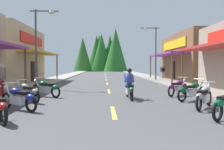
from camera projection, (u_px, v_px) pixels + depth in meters
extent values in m
cube|color=#4C4C4F|center=(107.00, 80.00, 27.63)|extent=(9.71, 82.85, 0.10)
cube|color=#9E9991|center=(53.00, 80.00, 27.40)|extent=(2.53, 82.85, 0.12)
cube|color=gray|center=(159.00, 79.00, 27.85)|extent=(2.53, 82.85, 0.12)
cube|color=#E0C64C|center=(113.00, 112.00, 8.65)|extent=(0.16, 2.40, 0.01)
cube|color=#E0C64C|center=(109.00, 91.00, 15.54)|extent=(0.16, 2.40, 0.01)
cube|color=#E0C64C|center=(107.00, 84.00, 22.12)|extent=(0.16, 2.40, 0.01)
cube|color=#E0C64C|center=(106.00, 80.00, 27.86)|extent=(0.16, 2.40, 0.01)
cube|color=#E0C64C|center=(106.00, 77.00, 33.79)|extent=(0.16, 2.40, 0.01)
cube|color=#E0C64C|center=(106.00, 76.00, 39.17)|extent=(0.16, 2.40, 0.01)
cube|color=#E0C64C|center=(105.00, 74.00, 45.47)|extent=(0.16, 2.40, 0.01)
cube|color=#E0C64C|center=(105.00, 73.00, 51.03)|extent=(0.16, 2.40, 0.01)
cube|color=#E0C64C|center=(105.00, 72.00, 57.92)|extent=(0.16, 2.40, 0.01)
cylinder|color=brown|center=(25.00, 70.00, 16.58)|extent=(0.14, 0.14, 2.82)
cube|color=gold|center=(41.00, 53.00, 23.56)|extent=(1.80, 8.86, 0.16)
cylinder|color=brown|center=(37.00, 69.00, 19.43)|extent=(0.14, 0.14, 2.82)
cylinder|color=brown|center=(57.00, 68.00, 27.87)|extent=(0.14, 0.14, 2.82)
cube|color=red|center=(33.00, 40.00, 23.48)|extent=(0.10, 6.89, 0.90)
cube|color=black|center=(33.00, 72.00, 23.61)|extent=(0.08, 1.10, 2.10)
cylinder|color=brown|center=(182.00, 69.00, 18.57)|extent=(0.14, 0.14, 2.82)
cube|color=brown|center=(207.00, 58.00, 26.33)|extent=(7.36, 11.27, 5.11)
cube|color=#8C338C|center=(166.00, 54.00, 26.15)|extent=(1.80, 10.15, 0.16)
cylinder|color=brown|center=(172.00, 69.00, 21.32)|extent=(0.14, 0.14, 2.82)
cylinder|color=brown|center=(151.00, 68.00, 31.05)|extent=(0.14, 0.14, 2.82)
cube|color=yellow|center=(173.00, 45.00, 26.14)|extent=(0.10, 7.89, 0.90)
cube|color=black|center=(173.00, 71.00, 26.26)|extent=(0.08, 1.10, 2.10)
cylinder|color=#474C51|center=(36.00, 49.00, 17.31)|extent=(0.14, 0.14, 5.73)
cylinder|color=#474C51|center=(44.00, 11.00, 17.22)|extent=(2.06, 0.10, 0.10)
ellipsoid|color=silver|center=(52.00, 12.00, 17.24)|extent=(0.50, 0.30, 0.24)
cylinder|color=#474C51|center=(156.00, 54.00, 25.54)|extent=(0.14, 0.14, 5.78)
cylinder|color=#474C51|center=(150.00, 28.00, 25.41)|extent=(2.06, 0.10, 0.10)
ellipsoid|color=silver|center=(145.00, 29.00, 25.39)|extent=(0.50, 0.30, 0.24)
torus|color=black|center=(218.00, 111.00, 7.20)|extent=(0.56, 0.49, 0.64)
ellipsoid|color=#0C5933|center=(219.00, 104.00, 7.23)|extent=(0.49, 0.47, 0.24)
torus|color=black|center=(209.00, 98.00, 10.09)|extent=(0.47, 0.57, 0.64)
torus|color=black|center=(199.00, 103.00, 8.87)|extent=(0.47, 0.57, 0.64)
cube|color=silver|center=(204.00, 98.00, 9.48)|extent=(0.65, 0.73, 0.32)
ellipsoid|color=#99999E|center=(206.00, 90.00, 9.63)|extent=(0.59, 0.64, 0.28)
cube|color=black|center=(203.00, 92.00, 9.26)|extent=(0.59, 0.65, 0.12)
ellipsoid|color=#99999E|center=(199.00, 96.00, 8.90)|extent=(0.46, 0.50, 0.24)
cylinder|color=silver|center=(208.00, 91.00, 9.97)|extent=(0.27, 0.33, 0.71)
cylinder|color=silver|center=(208.00, 82.00, 9.86)|extent=(0.50, 0.40, 0.04)
sphere|color=white|center=(209.00, 86.00, 10.09)|extent=(0.16, 0.16, 0.16)
torus|color=black|center=(202.00, 93.00, 12.00)|extent=(0.59, 0.43, 0.64)
torus|color=black|center=(182.00, 95.00, 11.14)|extent=(0.59, 0.43, 0.64)
cube|color=silver|center=(192.00, 92.00, 11.57)|extent=(0.74, 0.61, 0.32)
ellipsoid|color=#0C5933|center=(195.00, 86.00, 11.67)|extent=(0.64, 0.57, 0.28)
cube|color=black|center=(189.00, 87.00, 11.41)|extent=(0.66, 0.56, 0.12)
ellipsoid|color=#0C5933|center=(183.00, 90.00, 11.16)|extent=(0.50, 0.44, 0.24)
cylinder|color=silver|center=(200.00, 87.00, 11.91)|extent=(0.35, 0.25, 0.71)
cylinder|color=silver|center=(199.00, 79.00, 11.82)|extent=(0.36, 0.53, 0.04)
sphere|color=white|center=(202.00, 82.00, 11.99)|extent=(0.16, 0.16, 0.16)
torus|color=black|center=(184.00, 89.00, 13.95)|extent=(0.53, 0.52, 0.64)
torus|color=black|center=(171.00, 91.00, 12.87)|extent=(0.53, 0.52, 0.64)
cube|color=silver|center=(178.00, 89.00, 13.41)|extent=(0.70, 0.69, 0.32)
ellipsoid|color=#721972|center=(180.00, 83.00, 13.54)|extent=(0.63, 0.62, 0.28)
cube|color=black|center=(176.00, 84.00, 13.22)|extent=(0.63, 0.62, 0.12)
ellipsoid|color=#721972|center=(172.00, 87.00, 12.90)|extent=(0.48, 0.48, 0.24)
cylinder|color=silver|center=(183.00, 84.00, 13.85)|extent=(0.31, 0.30, 0.71)
cylinder|color=silver|center=(183.00, 77.00, 13.74)|extent=(0.45, 0.46, 0.04)
sphere|color=white|center=(185.00, 80.00, 13.95)|extent=(0.16, 0.16, 0.16)
torus|color=black|center=(3.00, 115.00, 6.72)|extent=(0.48, 0.56, 0.64)
ellipsoid|color=#A51414|center=(3.00, 106.00, 6.75)|extent=(0.46, 0.49, 0.24)
torus|color=black|center=(7.00, 100.00, 9.45)|extent=(0.58, 0.45, 0.64)
torus|color=black|center=(31.00, 104.00, 8.62)|extent=(0.58, 0.45, 0.64)
cube|color=silver|center=(18.00, 100.00, 9.03)|extent=(0.73, 0.63, 0.32)
ellipsoid|color=navy|center=(15.00, 91.00, 9.13)|extent=(0.64, 0.59, 0.28)
cube|color=black|center=(22.00, 93.00, 8.88)|extent=(0.65, 0.58, 0.12)
ellipsoid|color=navy|center=(30.00, 97.00, 8.64)|extent=(0.50, 0.45, 0.24)
cylinder|color=silver|center=(8.00, 92.00, 9.36)|extent=(0.34, 0.26, 0.71)
cylinder|color=silver|center=(10.00, 83.00, 9.28)|extent=(0.38, 0.51, 0.04)
sphere|color=white|center=(6.00, 87.00, 9.44)|extent=(0.16, 0.16, 0.16)
torus|color=black|center=(18.00, 94.00, 11.51)|extent=(0.54, 0.51, 0.64)
torus|color=black|center=(35.00, 97.00, 10.54)|extent=(0.54, 0.51, 0.64)
cube|color=silver|center=(26.00, 94.00, 11.02)|extent=(0.71, 0.68, 0.32)
ellipsoid|color=#99999E|center=(24.00, 86.00, 11.14)|extent=(0.63, 0.61, 0.28)
cube|color=black|center=(29.00, 88.00, 10.85)|extent=(0.63, 0.61, 0.12)
ellipsoid|color=#99999E|center=(35.00, 91.00, 10.56)|extent=(0.49, 0.47, 0.24)
cylinder|color=silver|center=(19.00, 87.00, 11.41)|extent=(0.31, 0.29, 0.71)
cylinder|color=silver|center=(21.00, 80.00, 11.32)|extent=(0.43, 0.47, 0.04)
sphere|color=white|center=(18.00, 83.00, 11.51)|extent=(0.16, 0.16, 0.16)
torus|color=black|center=(36.00, 90.00, 13.26)|extent=(0.59, 0.43, 0.64)
torus|color=black|center=(56.00, 92.00, 12.49)|extent=(0.59, 0.43, 0.64)
cube|color=silver|center=(45.00, 90.00, 12.87)|extent=(0.74, 0.62, 0.32)
ellipsoid|color=#0C5933|center=(43.00, 83.00, 12.96)|extent=(0.64, 0.57, 0.28)
cube|color=black|center=(49.00, 85.00, 12.73)|extent=(0.66, 0.56, 0.12)
ellipsoid|color=#0C5933|center=(55.00, 87.00, 12.50)|extent=(0.50, 0.44, 0.24)
cylinder|color=silver|center=(37.00, 84.00, 13.18)|extent=(0.34, 0.25, 0.71)
cylinder|color=silver|center=(39.00, 78.00, 13.10)|extent=(0.36, 0.53, 0.04)
sphere|color=white|center=(35.00, 81.00, 13.25)|extent=(0.16, 0.16, 0.16)
torus|color=black|center=(127.00, 91.00, 12.89)|extent=(0.12, 0.64, 0.64)
torus|color=black|center=(131.00, 94.00, 11.39)|extent=(0.12, 0.64, 0.64)
cube|color=silver|center=(129.00, 91.00, 12.14)|extent=(0.30, 0.71, 0.32)
ellipsoid|color=#0C5933|center=(129.00, 84.00, 12.32)|extent=(0.34, 0.57, 0.28)
cube|color=black|center=(130.00, 86.00, 11.87)|extent=(0.30, 0.61, 0.12)
ellipsoid|color=#0C5933|center=(131.00, 89.00, 11.43)|extent=(0.25, 0.45, 0.24)
cylinder|color=silver|center=(128.00, 85.00, 12.74)|extent=(0.07, 0.37, 0.71)
cylinder|color=silver|center=(128.00, 78.00, 12.61)|extent=(0.60, 0.06, 0.04)
sphere|color=white|center=(127.00, 81.00, 12.89)|extent=(0.16, 0.16, 0.16)
ellipsoid|color=#333F8C|center=(130.00, 78.00, 11.96)|extent=(0.39, 0.39, 0.64)
sphere|color=black|center=(130.00, 70.00, 11.99)|extent=(0.24, 0.24, 0.24)
cylinder|color=#333F8C|center=(126.00, 85.00, 12.13)|extent=(0.15, 0.43, 0.24)
cylinder|color=#333F8C|center=(125.00, 78.00, 12.24)|extent=(0.12, 0.51, 0.40)
cylinder|color=#333F8C|center=(132.00, 85.00, 12.15)|extent=(0.15, 0.43, 0.24)
cylinder|color=#333F8C|center=(133.00, 78.00, 12.27)|extent=(0.12, 0.51, 0.40)
cylinder|color=maroon|center=(0.00, 90.00, 12.20)|extent=(0.14, 0.14, 0.91)
cylinder|color=maroon|center=(3.00, 89.00, 12.37)|extent=(0.14, 0.14, 0.91)
ellipsoid|color=#726659|center=(1.00, 75.00, 12.25)|extent=(0.39, 0.44, 0.64)
cylinder|color=#726659|center=(5.00, 74.00, 12.47)|extent=(0.09, 0.09, 0.61)
sphere|color=beige|center=(1.00, 66.00, 12.23)|extent=(0.25, 0.25, 0.25)
cylinder|color=#B2A599|center=(163.00, 76.00, 29.04)|extent=(0.14, 0.14, 0.86)
cylinder|color=#B2A599|center=(162.00, 76.00, 29.07)|extent=(0.14, 0.14, 0.86)
ellipsoid|color=black|center=(163.00, 70.00, 29.03)|extent=(0.40, 0.32, 0.61)
cylinder|color=black|center=(165.00, 69.00, 28.99)|extent=(0.09, 0.09, 0.58)
cylinder|color=black|center=(161.00, 69.00, 29.06)|extent=(0.09, 0.09, 0.58)
sphere|color=tan|center=(163.00, 66.00, 29.01)|extent=(0.23, 0.23, 0.23)
cone|color=#225E23|center=(110.00, 53.00, 72.57)|extent=(6.07, 6.07, 10.83)
cone|color=#236323|center=(116.00, 50.00, 66.50)|extent=(6.70, 6.70, 11.97)
cone|color=#236323|center=(102.00, 52.00, 69.70)|extent=(6.14, 6.14, 10.96)
cone|color=#295F23|center=(83.00, 54.00, 67.16)|extent=(5.37, 5.37, 9.59)
cone|color=#265B23|center=(97.00, 53.00, 73.23)|extent=(6.10, 6.10, 10.89)
cone|color=#2D6823|center=(99.00, 53.00, 73.30)|extent=(6.19, 6.19, 11.05)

